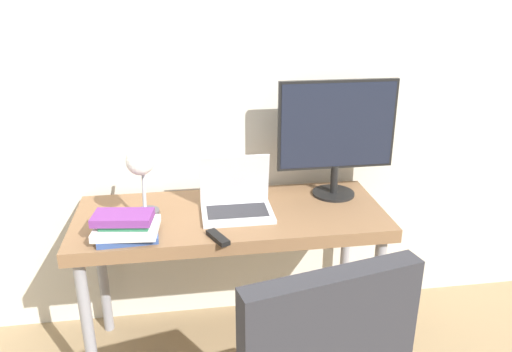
{
  "coord_description": "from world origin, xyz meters",
  "views": [
    {
      "loc": [
        -0.19,
        -1.76,
        1.71
      ],
      "look_at": [
        0.11,
        0.26,
        0.92
      ],
      "focal_mm": 35.0,
      "sensor_mm": 36.0,
      "label": 1
    }
  ],
  "objects_px": {
    "laptop": "(236,201)",
    "monitor": "(337,131)",
    "desk_lamp": "(141,168)",
    "book_stack": "(126,226)"
  },
  "relations": [
    {
      "from": "laptop",
      "to": "monitor",
      "type": "height_order",
      "value": "monitor"
    },
    {
      "from": "monitor",
      "to": "desk_lamp",
      "type": "distance_m",
      "value": 0.92
    },
    {
      "from": "monitor",
      "to": "desk_lamp",
      "type": "relative_size",
      "value": 1.58
    },
    {
      "from": "laptop",
      "to": "desk_lamp",
      "type": "bearing_deg",
      "value": -169.36
    },
    {
      "from": "laptop",
      "to": "monitor",
      "type": "xyz_separation_m",
      "value": [
        0.49,
        0.13,
        0.27
      ]
    },
    {
      "from": "desk_lamp",
      "to": "book_stack",
      "type": "xyz_separation_m",
      "value": [
        -0.07,
        -0.1,
        -0.21
      ]
    },
    {
      "from": "laptop",
      "to": "desk_lamp",
      "type": "height_order",
      "value": "desk_lamp"
    },
    {
      "from": "monitor",
      "to": "book_stack",
      "type": "relative_size",
      "value": 2.08
    },
    {
      "from": "laptop",
      "to": "book_stack",
      "type": "bearing_deg",
      "value": -159.71
    },
    {
      "from": "laptop",
      "to": "book_stack",
      "type": "xyz_separation_m",
      "value": [
        -0.47,
        -0.17,
        -0.0
      ]
    }
  ]
}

